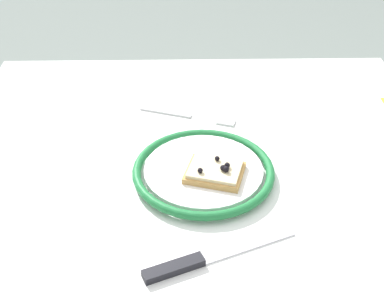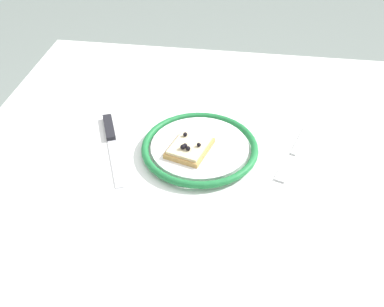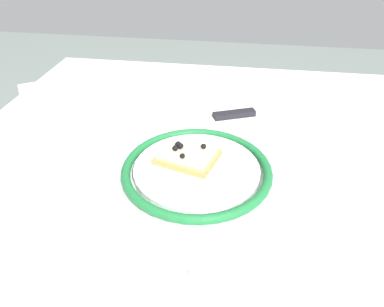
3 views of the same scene
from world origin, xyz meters
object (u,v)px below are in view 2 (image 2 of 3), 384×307
(pizza_slice_near, at_px, (191,147))
(knife, at_px, (111,137))
(dining_table, at_px, (191,181))
(fork, at_px, (294,153))
(plate, at_px, (200,148))

(pizza_slice_near, distance_m, knife, 0.19)
(dining_table, relative_size, knife, 4.17)
(dining_table, height_order, fork, fork)
(dining_table, height_order, knife, knife)
(plate, relative_size, pizza_slice_near, 2.20)
(plate, height_order, knife, plate)
(pizza_slice_near, relative_size, knife, 0.49)
(pizza_slice_near, height_order, fork, pizza_slice_near)
(pizza_slice_near, bearing_deg, knife, -11.54)
(dining_table, xyz_separation_m, plate, (-0.02, 0.01, 0.10))
(plate, distance_m, pizza_slice_near, 0.03)
(plate, bearing_deg, knife, -5.52)
(plate, relative_size, knife, 1.07)
(knife, height_order, fork, knife)
(dining_table, xyz_separation_m, fork, (-0.22, -0.02, 0.09))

